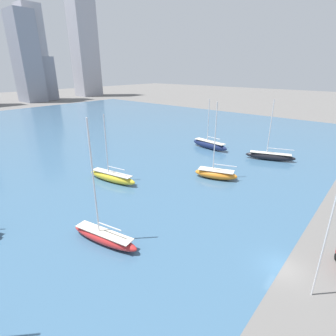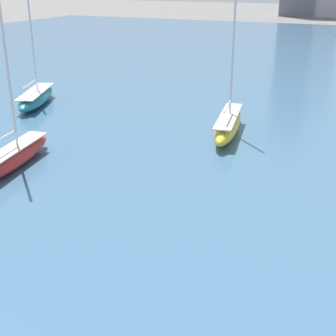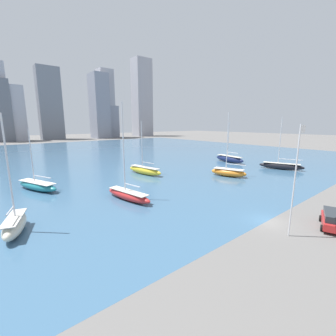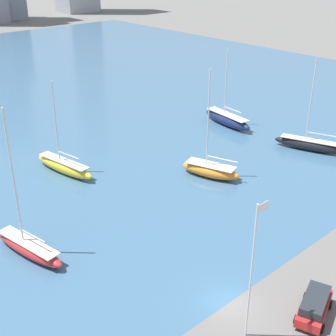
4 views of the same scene
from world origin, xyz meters
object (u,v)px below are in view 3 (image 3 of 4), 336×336
sailboat_yellow (145,170)px  parked_suv_red (333,219)px  sailboat_navy (229,159)px  sailboat_cream (15,224)px  sailboat_teal (37,186)px  sailboat_red (128,195)px  sailboat_orange (228,172)px  sailboat_black (281,166)px  flag_pole (295,178)px

sailboat_yellow → parked_suv_red: sailboat_yellow is taller
sailboat_navy → sailboat_cream: bearing=-159.7°
sailboat_teal → sailboat_red: sailboat_red is taller
sailboat_yellow → parked_suv_red: 36.59m
sailboat_yellow → sailboat_orange: (13.47, -13.63, 0.00)m
sailboat_cream → sailboat_black: (57.33, -2.15, -0.12)m
flag_pole → sailboat_navy: sailboat_navy is taller
sailboat_cream → sailboat_teal: (4.91, 16.73, -0.20)m
sailboat_yellow → sailboat_red: sailboat_red is taller
flag_pole → sailboat_cream: 29.75m
flag_pole → sailboat_black: bearing=25.6°
parked_suv_red → sailboat_red: bearing=-169.5°
sailboat_yellow → sailboat_orange: sailboat_orange is taller
flag_pole → sailboat_black: sailboat_black is taller
flag_pole → sailboat_yellow: 34.95m
sailboat_teal → sailboat_red: 17.87m
sailboat_yellow → sailboat_orange: bearing=-55.1°
sailboat_cream → sailboat_orange: sailboat_orange is taller
sailboat_teal → sailboat_black: (52.43, -18.88, 0.08)m
sailboat_teal → sailboat_red: (9.91, -14.87, 0.03)m
sailboat_yellow → sailboat_teal: size_ratio=1.14×
sailboat_teal → sailboat_black: size_ratio=0.80×
sailboat_cream → flag_pole: bearing=-22.2°
sailboat_cream → sailboat_yellow: size_ratio=1.05×
sailboat_yellow → sailboat_navy: size_ratio=0.98×
sailboat_teal → sailboat_red: bearing=-78.9°
sailboat_yellow → sailboat_black: size_ratio=0.91×
sailboat_navy → sailboat_red: (-41.38, -11.15, -0.18)m
sailboat_teal → sailboat_navy: bearing=-26.7°
sailboat_black → flag_pole: bearing=-174.6°
sailboat_yellow → sailboat_black: (30.58, -17.51, -0.04)m
sailboat_cream → sailboat_orange: size_ratio=0.91×
sailboat_red → sailboat_black: size_ratio=1.11×
sailboat_navy → parked_suv_red: size_ratio=2.36×
flag_pole → sailboat_red: size_ratio=0.79×
sailboat_cream → sailboat_teal: size_ratio=1.19×
flag_pole → sailboat_navy: 46.80m
flag_pole → sailboat_orange: 27.79m
sailboat_cream → sailboat_red: (14.81, 1.86, -0.17)m
flag_pole → sailboat_yellow: size_ratio=0.96×
sailboat_navy → sailboat_teal: (-51.29, 3.72, -0.20)m
parked_suv_red → sailboat_cream: bearing=-146.5°
flag_pole → parked_suv_red: bearing=-22.1°
sailboat_yellow → sailboat_red: 18.02m
flag_pole → sailboat_red: 22.75m
sailboat_orange → sailboat_red: sailboat_red is taller
sailboat_red → sailboat_black: (42.52, -4.00, 0.05)m
flag_pole → sailboat_orange: size_ratio=0.83×
sailboat_yellow → sailboat_red: size_ratio=0.82×
sailboat_orange → parked_suv_red: sailboat_orange is taller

